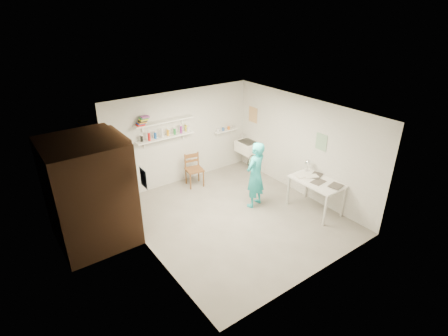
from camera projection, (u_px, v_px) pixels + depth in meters
floor at (235, 217)px, 7.76m from camera, size 4.00×4.50×0.02m
ceiling at (236, 112)px, 6.71m from camera, size 4.00×4.50×0.02m
wall_back at (181, 137)px, 8.89m from camera, size 4.00×0.02×2.40m
wall_front at (321, 218)px, 5.59m from camera, size 4.00×0.02×2.40m
wall_left at (145, 197)px, 6.17m from camera, size 0.02×4.50×2.40m
wall_right at (302, 147)px, 8.30m from camera, size 0.02×4.50×2.40m
doorway_recess at (125, 184)px, 7.04m from camera, size 0.02×0.90×2.00m
corridor_box at (89, 192)px, 6.64m from camera, size 1.40×1.50×2.10m
door_lintel at (120, 135)px, 6.59m from camera, size 0.06×1.05×0.10m
door_jamb_near at (136, 194)px, 6.68m from camera, size 0.06×0.10×2.00m
door_jamb_far at (117, 175)px, 7.41m from camera, size 0.06×0.10×2.00m
shelf_lower at (165, 137)px, 8.46m from camera, size 1.50×0.22×0.03m
shelf_upper at (164, 121)px, 8.29m from camera, size 1.50×0.22×0.03m
ledge_shelf at (226, 131)px, 9.57m from camera, size 0.70×0.14×0.03m
poster_left at (143, 178)px, 6.07m from camera, size 0.01×0.28×0.36m
poster_right_a at (253, 115)px, 9.45m from camera, size 0.01×0.34×0.42m
poster_right_b at (321, 142)px, 7.76m from camera, size 0.01×0.30×0.38m
belfast_sink at (248, 147)px, 9.62m from camera, size 0.48×0.60×0.30m
man at (255, 175)px, 7.88m from camera, size 0.65×0.51×1.57m
wall_clock at (252, 161)px, 7.95m from camera, size 0.28×0.11×0.28m
wooden_chair at (194, 170)px, 8.91m from camera, size 0.48×0.46×0.89m
work_table at (315, 195)px, 7.85m from camera, size 0.69×1.14×0.76m
desk_lamp at (308, 162)px, 8.02m from camera, size 0.14×0.14×0.14m
spray_cans at (165, 133)px, 8.42m from camera, size 1.29×0.06×0.17m
book_stack at (143, 121)px, 7.95m from camera, size 0.30×0.14×0.20m
ledge_pots at (226, 129)px, 9.54m from camera, size 0.48×0.07×0.09m
papers at (317, 180)px, 7.68m from camera, size 0.30×0.22×0.03m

